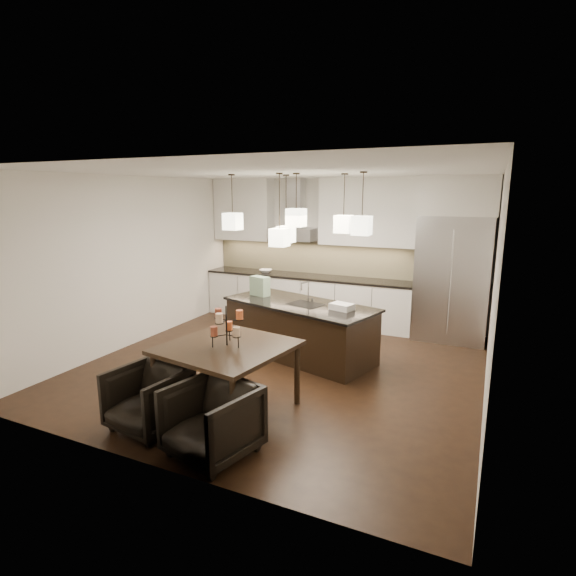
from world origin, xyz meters
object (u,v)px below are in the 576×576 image
at_px(refrigerator, 452,279).
at_px(armchair_right, 212,421).
at_px(dining_table, 228,378).
at_px(island_body, 300,331).
at_px(armchair_left, 149,398).

xyz_separation_m(refrigerator, armchair_right, (-1.74, -4.73, -0.72)).
xyz_separation_m(dining_table, armchair_right, (0.36, -0.87, -0.04)).
relative_size(island_body, dining_table, 1.75).
distance_m(island_body, dining_table, 2.00).
height_order(dining_table, armchair_right, dining_table).
bearing_deg(armchair_left, armchair_right, -1.46).
bearing_deg(armchair_right, island_body, 110.21).
height_order(island_body, dining_table, island_body).
xyz_separation_m(refrigerator, dining_table, (-2.10, -3.86, -0.68)).
relative_size(island_body, armchair_left, 3.11).
bearing_deg(armchair_left, refrigerator, 67.53).
height_order(refrigerator, armchair_left, refrigerator).
bearing_deg(armchair_right, armchair_left, -174.93).
bearing_deg(armchair_right, dining_table, 126.69).
distance_m(island_body, armchair_left, 2.79).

